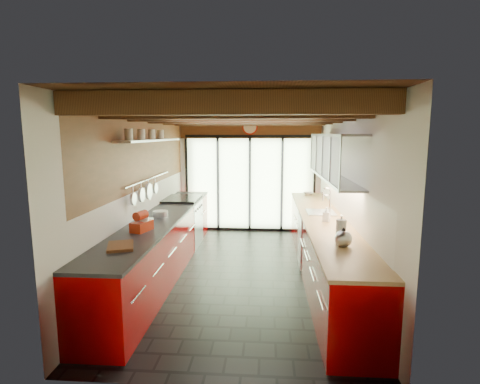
{
  "coord_description": "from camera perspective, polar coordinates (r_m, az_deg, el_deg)",
  "views": [
    {
      "loc": [
        0.39,
        -5.69,
        2.2
      ],
      "look_at": [
        -0.06,
        0.4,
        1.25
      ],
      "focal_mm": 28.0,
      "sensor_mm": 36.0,
      "label": 1
    }
  ],
  "objects": [
    {
      "name": "kettle",
      "position": [
        4.48,
        15.48,
        -6.72
      ],
      "size": [
        0.26,
        0.28,
        0.24
      ],
      "color": "silver",
      "rests_on": "right_counter"
    },
    {
      "name": "range_stove",
      "position": [
        7.53,
        -8.73,
        -4.54
      ],
      "size": [
        0.66,
        0.9,
        0.97
      ],
      "color": "silver",
      "rests_on": "ground"
    },
    {
      "name": "left_counter",
      "position": [
        6.18,
        -11.73,
        -7.7
      ],
      "size": [
        0.68,
        5.0,
        0.92
      ],
      "color": "#920202",
      "rests_on": "ground"
    },
    {
      "name": "ceiling_beams",
      "position": [
        6.09,
        0.52,
        11.31
      ],
      "size": [
        3.14,
        5.06,
        4.9
      ],
      "color": "#593316",
      "rests_on": "ground"
    },
    {
      "name": "soap_bottle",
      "position": [
        5.67,
        13.05,
        -3.36
      ],
      "size": [
        0.13,
        0.13,
        0.21
      ],
      "primitive_type": "imported",
      "rotation": [
        0.0,
        0.0,
        -0.41
      ],
      "color": "silver",
      "rests_on": "right_counter"
    },
    {
      "name": "room_shell",
      "position": [
        5.73,
        0.27,
        3.37
      ],
      "size": [
        5.5,
        5.5,
        5.5
      ],
      "color": "silver",
      "rests_on": "ground"
    },
    {
      "name": "paper_towel",
      "position": [
        4.61,
        15.14,
        -5.81
      ],
      "size": [
        0.13,
        0.13,
        0.33
      ],
      "color": "white",
      "rests_on": "right_counter"
    },
    {
      "name": "pot_small",
      "position": [
        5.99,
        -12.03,
        -3.26
      ],
      "size": [
        0.25,
        0.25,
        0.09
      ],
      "primitive_type": "cylinder",
      "rotation": [
        0.0,
        0.0,
        -0.06
      ],
      "color": "silver",
      "rests_on": "left_counter"
    },
    {
      "name": "left_wall_fixtures",
      "position": [
        6.13,
        -13.51,
        5.61
      ],
      "size": [
        0.28,
        2.6,
        0.96
      ],
      "color": "silver",
      "rests_on": "ground"
    },
    {
      "name": "pot_large",
      "position": [
        5.34,
        -14.07,
        -4.59
      ],
      "size": [
        0.22,
        0.22,
        0.13
      ],
      "primitive_type": "cylinder",
      "rotation": [
        0.0,
        0.0,
        0.14
      ],
      "color": "silver",
      "rests_on": "left_counter"
    },
    {
      "name": "sink_assembly",
      "position": [
        6.28,
        12.33,
        -2.75
      ],
      "size": [
        0.45,
        0.52,
        0.43
      ],
      "color": "silver",
      "rests_on": "right_counter"
    },
    {
      "name": "ground",
      "position": [
        6.11,
        0.25,
        -12.25
      ],
      "size": [
        5.5,
        5.5,
        0.0
      ],
      "primitive_type": "plane",
      "color": "black",
      "rests_on": "ground"
    },
    {
      "name": "stand_mixer",
      "position": [
        5.16,
        -14.74,
        -4.57
      ],
      "size": [
        0.26,
        0.34,
        0.28
      ],
      "color": "#AE280D",
      "rests_on": "left_counter"
    },
    {
      "name": "glass_door",
      "position": [
        8.41,
        1.51,
        5.16
      ],
      "size": [
        2.95,
        0.1,
        2.9
      ],
      "color": "#C6EAAD",
      "rests_on": "ground"
    },
    {
      "name": "bowl",
      "position": [
        8.08,
        10.37,
        -0.23
      ],
      "size": [
        0.24,
        0.24,
        0.05
      ],
      "primitive_type": "imported",
      "rotation": [
        0.0,
        0.0,
        0.18
      ],
      "color": "silver",
      "rests_on": "right_counter"
    },
    {
      "name": "right_counter",
      "position": [
        6.02,
        12.58,
        -8.18
      ],
      "size": [
        0.68,
        5.0,
        0.92
      ],
      "color": "#920202",
      "rests_on": "ground"
    },
    {
      "name": "upper_cabinets_right",
      "position": [
        6.09,
        14.07,
        5.28
      ],
      "size": [
        0.34,
        3.0,
        3.0
      ],
      "color": "silver",
      "rests_on": "ground"
    },
    {
      "name": "cutting_board",
      "position": [
        4.51,
        -17.74,
        -7.85
      ],
      "size": [
        0.39,
        0.46,
        0.03
      ],
      "primitive_type": "cube",
      "rotation": [
        0.0,
        0.0,
        0.35
      ],
      "color": "brown",
      "rests_on": "left_counter"
    }
  ]
}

